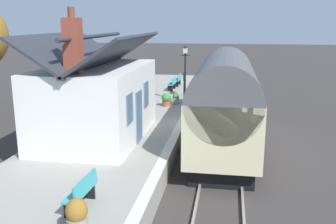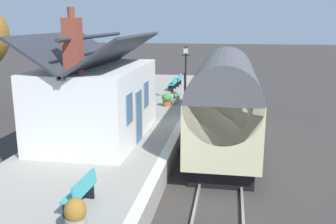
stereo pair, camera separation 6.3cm
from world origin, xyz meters
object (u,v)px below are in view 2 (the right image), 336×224
planter_corner_building (139,105)px  planter_bench_left (130,85)px  bench_by_lamp (173,83)px  planter_edge_far (176,98)px  bench_near_building (81,191)px  station_sign_board (185,78)px  bench_platform_end (179,80)px  planter_edge_near (76,216)px  train (225,102)px  planter_under_sign (167,99)px  lamp_post_platform (186,63)px  station_building (97,99)px

planter_corner_building → planter_bench_left: planter_bench_left is taller
bench_by_lamp → planter_edge_far: bearing=-169.2°
bench_near_building → station_sign_board: station_sign_board is taller
bench_near_building → bench_platform_end: (19.67, 0.14, 0.00)m
bench_near_building → planter_edge_near: (-1.16, -0.33, -0.05)m
bench_near_building → planter_corner_building: bench_near_building is taller
bench_by_lamp → bench_platform_end: size_ratio=1.00×
planter_corner_building → planter_bench_left: size_ratio=1.01×
train → planter_edge_far: (5.59, 2.98, -1.06)m
planter_corner_building → planter_edge_near: 12.45m
bench_by_lamp → planter_under_sign: size_ratio=1.76×
planter_edge_near → planter_bench_left: bearing=10.9°
bench_near_building → planter_under_sign: bench_near_building is taller
lamp_post_platform → planter_edge_far: bearing=127.3°
planter_edge_near → planter_corner_building: bearing=6.9°
planter_edge_far → bench_by_lamp: bearing=10.8°
train → planter_edge_near: train is taller
planter_edge_far → lamp_post_platform: size_ratio=0.28×
station_building → bench_near_building: size_ratio=4.80×
train → bench_platform_end: bearing=17.2°
bench_near_building → bench_by_lamp: size_ratio=1.00×
train → bench_by_lamp: (10.04, 3.82, -0.89)m
bench_near_building → planter_bench_left: size_ratio=1.56×
station_sign_board → bench_near_building: bearing=177.1°
bench_near_building → train: bearing=-24.6°
planter_bench_left → lamp_post_platform: size_ratio=0.27×
planter_corner_building → planter_edge_far: bearing=-38.9°
planter_corner_building → station_building: bearing=173.5°
bench_platform_end → planter_edge_near: 20.84m
planter_under_sign → station_sign_board: (3.33, -0.66, 0.79)m
train → planter_edge_far: 6.42m
station_sign_board → bench_by_lamp: bearing=29.2°
train → planter_edge_far: bearing=28.0°
station_building → bench_platform_end: (13.49, -1.60, -1.15)m
bench_near_building → bench_by_lamp: bearing=0.9°
bench_by_lamp → planter_edge_near: (-18.96, -0.61, -0.05)m
train → lamp_post_platform: bearing=22.3°
bench_near_building → planter_edge_far: bearing=-2.5°
planter_edge_far → bench_platform_end: bearing=6.4°
bench_near_building → planter_corner_building: bearing=5.9°
bench_by_lamp → planter_bench_left: planter_bench_left is taller
station_building → station_sign_board: 10.02m
planter_under_sign → bench_platform_end: bearing=2.3°
station_building → planter_bench_left: bearing=7.2°
station_building → bench_near_building: 6.53m
planter_edge_far → planter_bench_left: bearing=50.6°
bench_by_lamp → station_sign_board: (-1.93, -1.08, 0.71)m
station_building → planter_edge_far: size_ratio=7.13×
planter_corner_building → planter_edge_near: bearing=-173.1°
planter_corner_building → planter_edge_near: (-12.36, -1.50, 0.13)m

